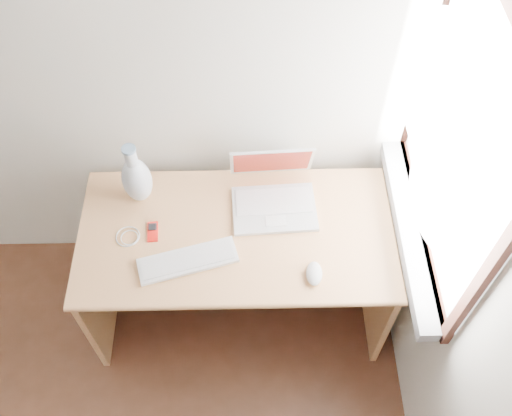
{
  "coord_description": "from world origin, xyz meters",
  "views": [
    {
      "loc": [
        1.04,
        0.02,
        2.75
      ],
      "look_at": [
        1.06,
        1.35,
        0.88
      ],
      "focal_mm": 40.0,
      "sensor_mm": 36.0,
      "label": 1
    }
  ],
  "objects_px": {
    "desk": "(238,241)",
    "external_keyboard": "(188,260)",
    "laptop": "(274,194)",
    "vase": "(137,179)"
  },
  "relations": [
    {
      "from": "desk",
      "to": "laptop",
      "type": "height_order",
      "value": "laptop"
    },
    {
      "from": "laptop",
      "to": "external_keyboard",
      "type": "bearing_deg",
      "value": -143.45
    },
    {
      "from": "desk",
      "to": "vase",
      "type": "relative_size",
      "value": 4.14
    },
    {
      "from": "vase",
      "to": "laptop",
      "type": "bearing_deg",
      "value": -3.26
    },
    {
      "from": "desk",
      "to": "vase",
      "type": "distance_m",
      "value": 0.55
    },
    {
      "from": "laptop",
      "to": "external_keyboard",
      "type": "distance_m",
      "value": 0.48
    },
    {
      "from": "desk",
      "to": "laptop",
      "type": "bearing_deg",
      "value": 25.55
    },
    {
      "from": "desk",
      "to": "external_keyboard",
      "type": "xyz_separation_m",
      "value": [
        -0.2,
        -0.22,
        0.21
      ]
    },
    {
      "from": "desk",
      "to": "external_keyboard",
      "type": "relative_size",
      "value": 3.18
    },
    {
      "from": "external_keyboard",
      "to": "desk",
      "type": "bearing_deg",
      "value": 33.01
    }
  ]
}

